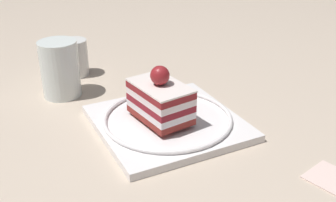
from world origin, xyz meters
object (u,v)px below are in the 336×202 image
fork (159,93)px  drink_glass_far (75,59)px  drink_glass_near (60,72)px  cake_slice (160,99)px  dessert_plate (168,122)px

fork → drink_glass_far: (0.20, 0.13, 0.02)m
drink_glass_near → drink_glass_far: (0.10, -0.04, -0.01)m
cake_slice → fork: 0.10m
dessert_plate → cake_slice: 0.05m
dessert_plate → cake_slice: bearing=80.6°
dessert_plate → drink_glass_near: 0.25m
dessert_plate → cake_slice: size_ratio=2.12×
drink_glass_far → cake_slice: bearing=-160.0°
drink_glass_near → dessert_plate: bearing=-140.6°
drink_glass_far → fork: bearing=-147.0°
drink_glass_far → dessert_plate: bearing=-157.9°
cake_slice → drink_glass_far: 0.31m
cake_slice → drink_glass_far: size_ratio=1.54×
drink_glass_far → drink_glass_near: bearing=157.7°
cake_slice → drink_glass_far: cake_slice is taller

